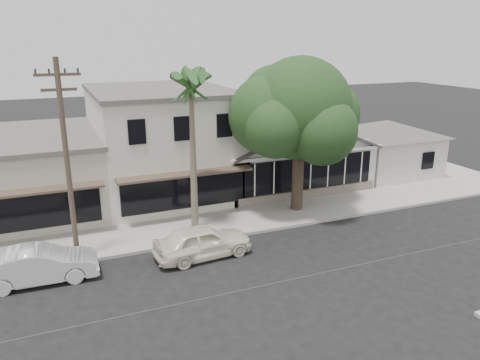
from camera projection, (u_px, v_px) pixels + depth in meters
name	position (u px, v px, depth m)	size (l,w,h in m)	color
ground	(309.00, 276.00, 19.92)	(140.00, 140.00, 0.00)	black
sidewalk_north	(97.00, 243.00, 22.90)	(90.00, 3.50, 0.15)	#9E9991
corner_shop	(280.00, 146.00, 32.00)	(10.40, 8.60, 5.10)	silver
side_cottage	(385.00, 154.00, 34.50)	(6.00, 6.00, 3.00)	silver
row_building_near	(161.00, 144.00, 29.77)	(8.00, 10.00, 6.50)	beige
row_building_midnear	(8.00, 176.00, 26.78)	(10.00, 10.00, 4.20)	#BCB8A9
utility_pole	(67.00, 159.00, 19.78)	(1.80, 0.24, 9.00)	brown
car_0	(203.00, 241.00, 21.43)	(1.82, 4.53, 1.54)	white
car_1	(40.00, 265.00, 19.23)	(1.61, 4.61, 1.52)	silver
shade_tree	(297.00, 111.00, 25.86)	(7.97, 7.20, 8.84)	#45372A
palm_east	(191.00, 86.00, 22.29)	(3.35, 3.35, 8.78)	#726651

